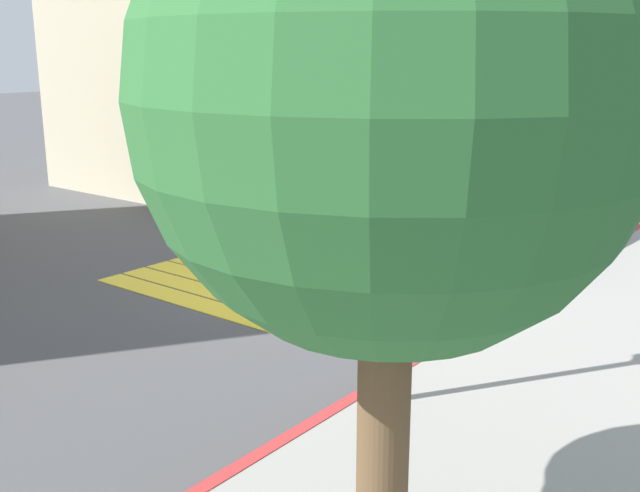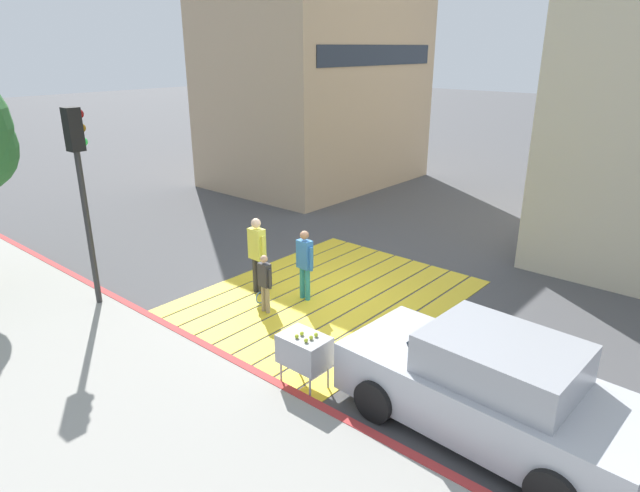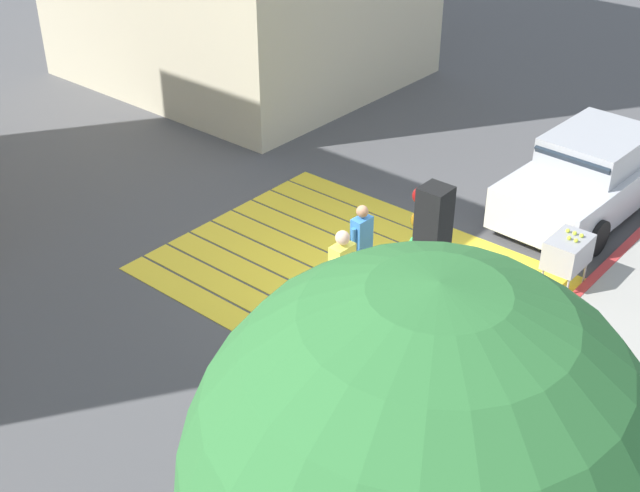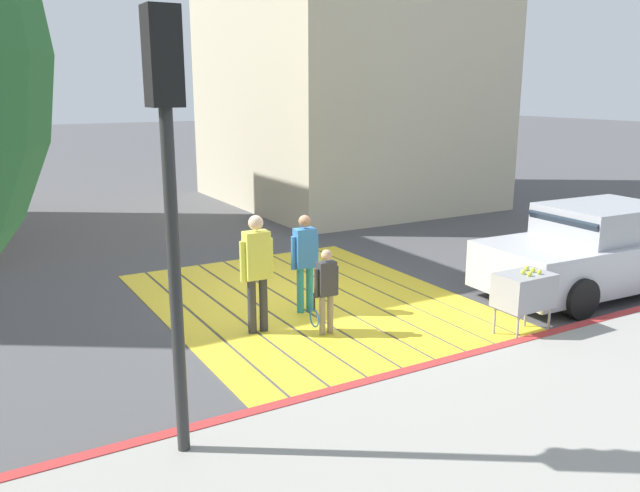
% 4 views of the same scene
% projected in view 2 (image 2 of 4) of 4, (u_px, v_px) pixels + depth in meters
% --- Properties ---
extents(ground_plane, '(120.00, 120.00, 0.00)m').
position_uv_depth(ground_plane, '(327.00, 297.00, 12.39)').
color(ground_plane, '#4C4C4F').
extents(crosswalk_stripes, '(6.40, 4.90, 0.01)m').
position_uv_depth(crosswalk_stripes, '(327.00, 297.00, 12.39)').
color(crosswalk_stripes, yellow).
rests_on(crosswalk_stripes, ground).
extents(sidewalk_west, '(4.80, 40.00, 0.12)m').
position_uv_depth(sidewalk_west, '(92.00, 413.00, 8.38)').
color(sidewalk_west, '#9E9B93').
rests_on(sidewalk_west, ground).
extents(curb_painted, '(0.16, 40.00, 0.13)m').
position_uv_depth(curb_painted, '(213.00, 352.00, 10.05)').
color(curb_painted, '#BC3333').
rests_on(curb_painted, ground).
extents(building_far_north, '(8.00, 6.03, 9.16)m').
position_uv_depth(building_far_north, '(316.00, 67.00, 21.62)').
color(building_far_north, tan).
rests_on(building_far_north, ground).
extents(car_parked_near_curb, '(2.12, 4.37, 1.57)m').
position_uv_depth(car_parked_near_curb, '(489.00, 389.00, 7.83)').
color(car_parked_near_curb, silver).
rests_on(car_parked_near_curb, ground).
extents(traffic_light_corner, '(0.39, 0.28, 4.24)m').
position_uv_depth(traffic_light_corner, '(80.00, 169.00, 10.90)').
color(traffic_light_corner, '#2D2D2D').
rests_on(traffic_light_corner, ground).
extents(tennis_ball_cart, '(0.56, 0.80, 1.02)m').
position_uv_depth(tennis_ball_cart, '(304.00, 350.00, 8.89)').
color(tennis_ball_cart, '#99999E').
rests_on(tennis_ball_cart, ground).
extents(pedestrian_adult_lead, '(0.24, 0.52, 1.78)m').
position_uv_depth(pedestrian_adult_lead, '(257.00, 250.00, 12.26)').
color(pedestrian_adult_lead, '#333338').
rests_on(pedestrian_adult_lead, ground).
extents(pedestrian_adult_trailing, '(0.23, 0.47, 1.61)m').
position_uv_depth(pedestrian_adult_trailing, '(305.00, 260.00, 11.97)').
color(pedestrian_adult_trailing, teal).
rests_on(pedestrian_adult_trailing, ground).
extents(pedestrian_child_with_racket, '(0.28, 0.40, 1.30)m').
position_uv_depth(pedestrian_child_with_racket, '(265.00, 281.00, 11.45)').
color(pedestrian_child_with_racket, gray).
rests_on(pedestrian_child_with_racket, ground).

